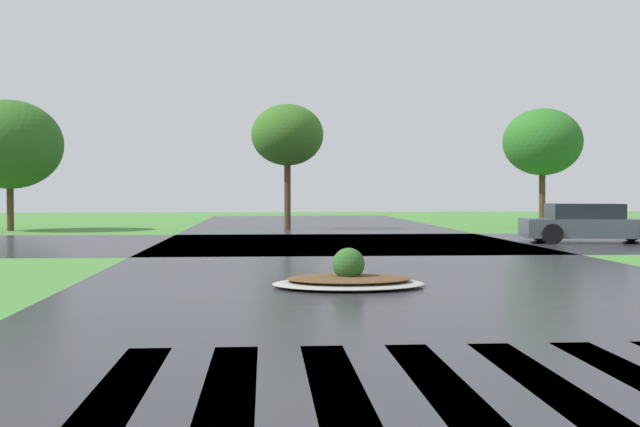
% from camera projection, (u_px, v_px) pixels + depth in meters
% --- Properties ---
extents(asphalt_roadway, '(11.54, 80.00, 0.01)m').
position_uv_depth(asphalt_roadway, '(409.00, 290.00, 13.23)').
color(asphalt_roadway, '#2B2B30').
rests_on(asphalt_roadway, ground).
extents(asphalt_cross_road, '(90.00, 10.39, 0.01)m').
position_uv_depth(asphalt_cross_road, '(340.00, 243.00, 25.28)').
color(asphalt_cross_road, '#2B2B30').
rests_on(asphalt_cross_road, ground).
extents(crosswalk_stripes, '(7.65, 3.37, 0.01)m').
position_uv_depth(crosswalk_stripes, '(542.00, 381.00, 6.89)').
color(crosswalk_stripes, white).
rests_on(crosswalk_stripes, ground).
extents(median_island, '(2.63, 1.86, 0.68)m').
position_uv_depth(median_island, '(349.00, 279.00, 13.63)').
color(median_island, '#9E9B93').
rests_on(median_island, ground).
extents(car_blue_compact, '(4.63, 2.47, 1.26)m').
position_uv_depth(car_blue_compact, '(591.00, 224.00, 25.49)').
color(car_blue_compact, '#4C545B').
rests_on(car_blue_compact, ground).
extents(background_treeline, '(38.03, 5.25, 5.59)m').
position_uv_depth(background_treeline, '(430.00, 144.00, 34.75)').
color(background_treeline, '#4C3823').
rests_on(background_treeline, ground).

